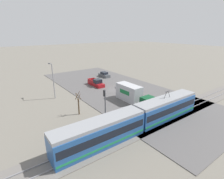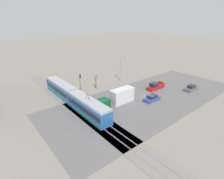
{
  "view_description": "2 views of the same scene",
  "coord_description": "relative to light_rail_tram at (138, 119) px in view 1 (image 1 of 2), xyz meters",
  "views": [
    {
      "loc": [
        25.13,
        32.05,
        13.65
      ],
      "look_at": [
        4.16,
        3.28,
        1.74
      ],
      "focal_mm": 28.0,
      "sensor_mm": 36.0,
      "label": 1
    },
    {
      "loc": [
        -24.69,
        32.05,
        18.28
      ],
      "look_at": [
        5.88,
        7.12,
        2.22
      ],
      "focal_mm": 28.0,
      "sensor_mm": 36.0,
      "label": 2
    }
  ],
  "objects": [
    {
      "name": "sedan_car_0",
      "position": [
        -13.11,
        -28.42,
        -1.0
      ],
      "size": [
        1.75,
        4.26,
        1.55
      ],
      "color": "#4C5156",
      "rests_on": "ground"
    },
    {
      "name": "street_lamp_near_crossing",
      "position": [
        5.52,
        -19.63,
        2.62
      ],
      "size": [
        0.36,
        1.95,
        7.44
      ],
      "color": "gray",
      "rests_on": "ground"
    },
    {
      "name": "ground_plane",
      "position": [
        -8.89,
        -16.05,
        -1.72
      ],
      "size": [
        320.0,
        320.0,
        0.0
      ],
      "primitive_type": "plane",
      "color": "slate"
    },
    {
      "name": "street_tree",
      "position": [
        4.74,
        -9.44,
        0.12
      ],
      "size": [
        0.97,
        0.81,
        4.04
      ],
      "color": "brown",
      "rests_on": "ground"
    },
    {
      "name": "box_truck",
      "position": [
        -6.38,
        -7.82,
        -0.11
      ],
      "size": [
        2.39,
        9.83,
        3.3
      ],
      "color": "#0C4723",
      "rests_on": "ground"
    },
    {
      "name": "light_rail_tram",
      "position": [
        0.0,
        0.0,
        0.0
      ],
      "size": [
        25.21,
        2.84,
        4.5
      ],
      "color": "#235193",
      "rests_on": "ground"
    },
    {
      "name": "rail_bed",
      "position": [
        -8.89,
        0.0,
        -1.67
      ],
      "size": [
        70.21,
        4.4,
        0.22
      ],
      "color": "slate",
      "rests_on": "ground"
    },
    {
      "name": "traffic_light_pole",
      "position": [
        3.16,
        -3.72,
        1.9
      ],
      "size": [
        0.28,
        0.47,
        5.62
      ],
      "color": "#47474C",
      "rests_on": "ground"
    },
    {
      "name": "road_surface",
      "position": [
        -8.89,
        -16.05,
        -1.68
      ],
      "size": [
        20.71,
        51.9,
        0.08
      ],
      "color": "#565454",
      "rests_on": "ground"
    },
    {
      "name": "pickup_truck",
      "position": [
        -6.2,
        -21.83,
        -0.93
      ],
      "size": [
        1.93,
        5.68,
        1.87
      ],
      "color": "maroon",
      "rests_on": "ground"
    },
    {
      "name": "sedan_car_1",
      "position": [
        -10.4,
        -15.16,
        -1.04
      ],
      "size": [
        1.81,
        4.36,
        1.45
      ],
      "rotation": [
        0.0,
        0.0,
        3.14
      ],
      "color": "navy",
      "rests_on": "ground"
    }
  ]
}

